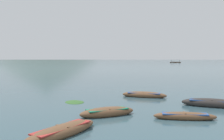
{
  "coord_description": "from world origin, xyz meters",
  "views": [
    {
      "loc": [
        0.8,
        -4.2,
        3.13
      ],
      "look_at": [
        3.78,
        37.53,
        1.28
      ],
      "focal_mm": 40.53,
      "sensor_mm": 36.0,
      "label": 1
    }
  ],
  "objects": [
    {
      "name": "mountain_2",
      "position": [
        -469.14,
        2525.15,
        173.17
      ],
      "size": [
        1101.4,
        1101.4,
        346.35
      ],
      "primitive_type": "cone",
      "color": "#56665B",
      "rests_on": "ground"
    },
    {
      "name": "rowboat_0",
      "position": [
        -0.5,
        6.12,
        0.17
      ],
      "size": [
        3.18,
        3.75,
        0.55
      ],
      "color": "brown",
      "rests_on": "ground"
    },
    {
      "name": "ground_plane",
      "position": [
        0.0,
        1500.0,
        0.0
      ],
      "size": [
        6000.0,
        6000.0,
        0.0
      ],
      "primitive_type": "plane",
      "color": "#385660"
    },
    {
      "name": "rowboat_4",
      "position": [
        5.5,
        8.49,
        0.15
      ],
      "size": [
        3.32,
        1.37,
        0.47
      ],
      "color": "brown",
      "rests_on": "ground"
    },
    {
      "name": "ferry_0",
      "position": [
        67.27,
        198.19,
        0.45
      ],
      "size": [
        8.98,
        5.14,
        2.54
      ],
      "color": "#4C3323",
      "rests_on": "ground"
    },
    {
      "name": "rowboat_6",
      "position": [
        4.89,
        16.13,
        0.18
      ],
      "size": [
        3.79,
        2.39,
        0.57
      ],
      "color": "brown",
      "rests_on": "ground"
    },
    {
      "name": "rowboat_2",
      "position": [
        1.52,
        9.6,
        0.18
      ],
      "size": [
        3.38,
        2.15,
        0.59
      ],
      "color": "brown",
      "rests_on": "ground"
    },
    {
      "name": "rowboat_5",
      "position": [
        8.53,
        11.74,
        0.21
      ],
      "size": [
        3.99,
        2.81,
        0.66
      ],
      "color": "#2D2826",
      "rests_on": "ground"
    },
    {
      "name": "weed_patch_1",
      "position": [
        -0.62,
        14.03,
        0.0
      ],
      "size": [
        1.81,
        2.11,
        0.14
      ],
      "primitive_type": "ellipsoid",
      "rotation": [
        0.0,
        0.0,
        1.88
      ],
      "color": "#38662D",
      "rests_on": "ground"
    },
    {
      "name": "weed_patch_0",
      "position": [
        4.26,
        17.97,
        0.0
      ],
      "size": [
        1.86,
        1.85,
        0.14
      ],
      "primitive_type": "ellipsoid",
      "rotation": [
        0.0,
        0.0,
        2.26
      ],
      "color": "#38662D",
      "rests_on": "ground"
    }
  ]
}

